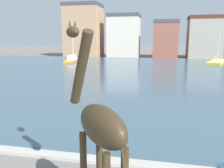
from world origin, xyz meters
TOP-DOWN VIEW (x-y plane):
  - harbor_water at (0.00, 29.17)m, footprint 83.75×45.40m
  - quay_edge_coping at (0.00, 6.22)m, footprint 83.75×0.50m
  - giraffe_statue at (2.53, 3.20)m, footprint 2.28×2.46m
  - sailboat_yellow at (14.09, 44.20)m, footprint 5.32×9.83m
  - sailboat_orange at (-12.86, 41.37)m, footprint 3.05×9.77m
  - townhouse_wide_warehouse at (-15.27, 55.35)m, footprint 8.74×7.56m
  - townhouse_corner_house at (-5.30, 56.78)m, footprint 7.61×7.54m
  - townhouse_narrow_midrow at (4.79, 57.12)m, footprint 5.82×7.21m
  - townhouse_tall_gabled at (13.74, 57.79)m, footprint 7.61×6.33m

SIDE VIEW (x-z plane):
  - quay_edge_coping at x=0.00m, z-range 0.00..0.12m
  - harbor_water at x=0.00m, z-range 0.00..0.33m
  - sailboat_yellow at x=14.09m, z-range -2.65..3.36m
  - sailboat_orange at x=-12.86m, z-range -2.98..4.01m
  - giraffe_statue at x=2.53m, z-range 0.05..5.18m
  - townhouse_narrow_midrow at x=4.79m, z-range 0.01..8.95m
  - townhouse_tall_gabled at x=13.74m, z-range 0.01..9.83m
  - townhouse_corner_house at x=-5.30m, z-range 0.01..10.47m
  - townhouse_wide_warehouse at x=-15.27m, z-range 0.02..13.05m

